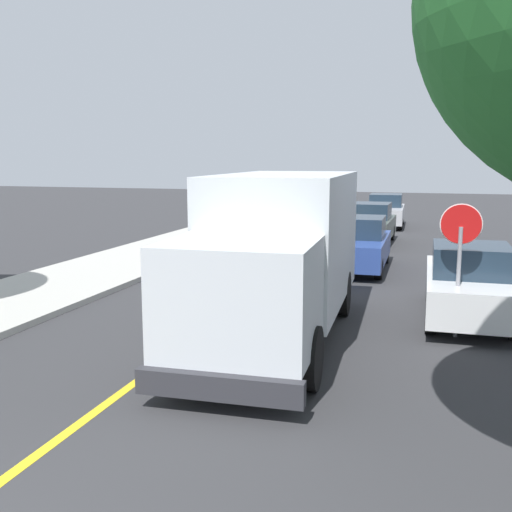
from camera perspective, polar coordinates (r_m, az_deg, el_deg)
name	(u,v)px	position (r m, az deg, el deg)	size (l,w,h in m)	color
centre_line_yellow	(225,316)	(13.51, -2.96, -5.74)	(0.16, 56.00, 0.01)	gold
box_truck	(279,249)	(11.65, 2.18, 0.67)	(2.72, 7.28, 3.20)	silver
parked_car_near	(357,245)	(19.21, 9.66, 1.06)	(1.87, 4.43, 1.67)	#2D4793
parked_car_mid	(369,225)	(25.11, 10.76, 2.97)	(1.87, 4.43, 1.67)	#4C564C
parked_car_far	(386,211)	(31.53, 12.25, 4.20)	(1.94, 4.46, 1.67)	#B7B7BC
parked_van_across	(469,284)	(13.91, 19.67, -2.52)	(1.88, 4.43, 1.67)	silver
stop_sign	(460,244)	(12.30, 18.88, 1.06)	(0.80, 0.10, 2.65)	gray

